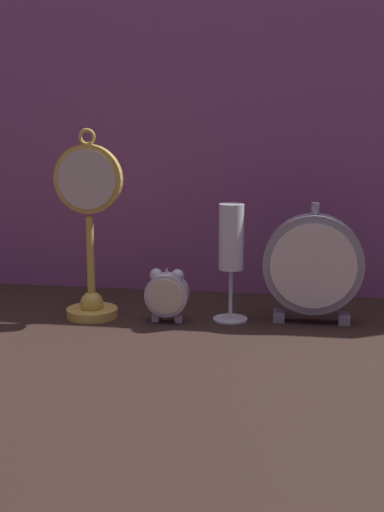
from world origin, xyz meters
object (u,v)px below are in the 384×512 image
alarm_clock_twin_bell (167,293)px  mantel_clock_silver (313,265)px  pocket_watch_on_stand (90,234)px  champagne_flute (231,246)px

alarm_clock_twin_bell → mantel_clock_silver: (0.25, 0.04, 0.05)m
alarm_clock_twin_bell → mantel_clock_silver: bearing=8.2°
alarm_clock_twin_bell → mantel_clock_silver: mantel_clock_silver is taller
pocket_watch_on_stand → champagne_flute: 0.25m
alarm_clock_twin_bell → champagne_flute: (0.11, 0.03, 0.08)m
alarm_clock_twin_bell → champagne_flute: champagne_flute is taller
pocket_watch_on_stand → mantel_clock_silver: pocket_watch_on_stand is taller
alarm_clock_twin_bell → champagne_flute: size_ratio=0.46×
champagne_flute → mantel_clock_silver: bearing=2.7°
alarm_clock_twin_bell → mantel_clock_silver: size_ratio=0.45×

